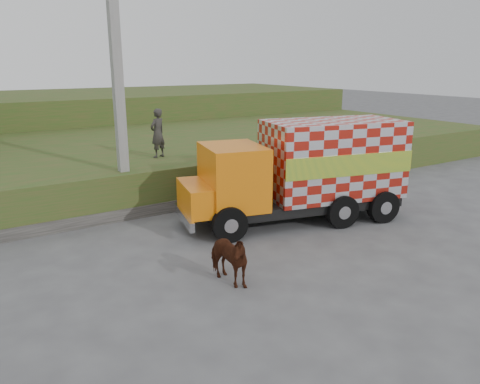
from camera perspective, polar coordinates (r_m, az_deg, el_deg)
ground at (r=12.65m, az=-2.30°, el=-7.50°), size 120.00×120.00×0.00m
embankment at (r=21.32m, az=-16.05°, el=3.57°), size 40.00×12.00×1.50m
embankment_far at (r=32.78m, az=-22.37°, el=8.35°), size 40.00×12.00×3.00m
retaining_strip at (r=15.52m, az=-16.68°, el=-2.95°), size 16.00×0.50×0.40m
utility_pole at (r=15.48m, az=-14.61°, el=11.82°), size 1.20×0.30×8.00m
cargo_truck at (r=15.00m, az=7.93°, el=2.63°), size 7.45×3.85×3.18m
cow at (r=10.80m, az=-1.66°, el=-8.03°), size 0.87×1.57×1.26m
pedestrian at (r=17.75m, az=-10.01°, el=7.08°), size 0.78×0.67×1.82m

